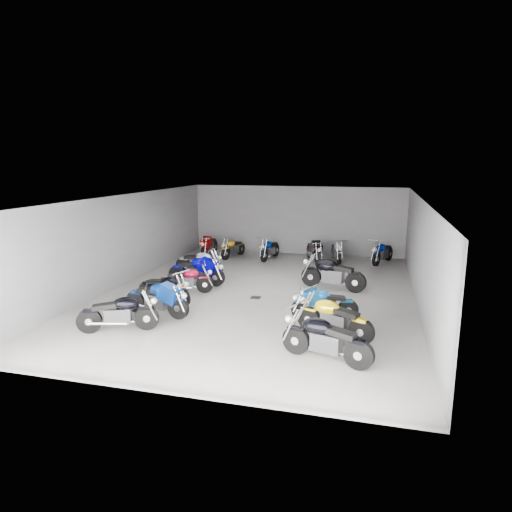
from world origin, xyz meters
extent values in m
plane|color=#9E9B95|center=(0.00, 0.00, 0.00)|extent=(14.00, 14.00, 0.00)
cube|color=slate|center=(0.00, 7.00, 1.60)|extent=(10.00, 0.10, 3.20)
cube|color=slate|center=(-5.00, 0.00, 1.60)|extent=(0.10, 14.00, 3.20)
cube|color=slate|center=(5.00, 0.00, 1.60)|extent=(0.10, 14.00, 3.20)
cube|color=black|center=(0.00, 0.00, 3.22)|extent=(10.00, 14.00, 0.04)
cube|color=black|center=(0.00, -0.50, 0.01)|extent=(0.32, 0.32, 0.01)
cylinder|color=black|center=(-2.02, -4.00, 0.32)|extent=(0.64, 0.38, 0.64)
cylinder|color=black|center=(-3.35, -4.59, 0.32)|extent=(0.64, 0.40, 0.64)
cube|color=#2D2D30|center=(-2.69, -4.30, 0.42)|extent=(0.71, 0.54, 0.40)
ellipsoid|color=black|center=(-2.48, -4.21, 0.74)|extent=(0.78, 0.64, 0.36)
cube|color=black|center=(-2.98, -4.43, 0.70)|extent=(0.67, 0.50, 0.18)
cylinder|color=black|center=(-1.57, -3.02, 0.32)|extent=(0.66, 0.23, 0.64)
cylinder|color=black|center=(-3.01, -2.78, 0.32)|extent=(0.66, 0.25, 0.64)
cube|color=#2D2D30|center=(-2.29, -2.90, 0.42)|extent=(0.70, 0.40, 0.40)
ellipsoid|color=navy|center=(-2.07, -2.94, 0.75)|extent=(0.74, 0.51, 0.36)
cube|color=black|center=(-2.61, -2.85, 0.71)|extent=(0.65, 0.38, 0.18)
cylinder|color=black|center=(-1.90, -2.07, 0.31)|extent=(0.63, 0.29, 0.62)
cylinder|color=black|center=(-3.25, -1.68, 0.31)|extent=(0.64, 0.31, 0.62)
cube|color=#2D2D30|center=(-2.57, -1.88, 0.41)|extent=(0.69, 0.46, 0.39)
ellipsoid|color=black|center=(-2.37, -1.94, 0.72)|extent=(0.74, 0.56, 0.35)
cube|color=black|center=(-2.87, -1.79, 0.68)|extent=(0.64, 0.43, 0.18)
cylinder|color=black|center=(-1.81, -0.38, 0.29)|extent=(0.58, 0.34, 0.58)
cylinder|color=black|center=(-3.00, -0.92, 0.29)|extent=(0.58, 0.36, 0.58)
cube|color=#2D2D30|center=(-2.41, -0.65, 0.38)|extent=(0.65, 0.49, 0.36)
ellipsoid|color=maroon|center=(-2.22, -0.57, 0.67)|extent=(0.71, 0.58, 0.33)
cube|color=black|center=(-2.67, -0.77, 0.63)|extent=(0.61, 0.46, 0.16)
cylinder|color=black|center=(-1.72, 0.48, 0.33)|extent=(0.66, 0.16, 0.66)
cylinder|color=black|center=(-3.21, 0.54, 0.33)|extent=(0.66, 0.18, 0.66)
cube|color=#2D2D30|center=(-2.47, 0.51, 0.43)|extent=(0.68, 0.33, 0.41)
ellipsoid|color=#0402A1|center=(-2.24, 0.50, 0.76)|extent=(0.71, 0.44, 0.37)
cube|color=black|center=(-2.79, 0.52, 0.72)|extent=(0.64, 0.31, 0.19)
cylinder|color=black|center=(-2.20, 1.71, 0.32)|extent=(0.65, 0.24, 0.63)
cylinder|color=black|center=(-3.61, 1.96, 0.32)|extent=(0.65, 0.26, 0.63)
cube|color=#2D2D30|center=(-2.91, 1.83, 0.42)|extent=(0.68, 0.40, 0.40)
ellipsoid|color=silver|center=(-2.69, 1.79, 0.73)|extent=(0.73, 0.51, 0.36)
cube|color=black|center=(-3.22, 1.89, 0.69)|extent=(0.64, 0.38, 0.18)
cylinder|color=black|center=(2.03, -4.50, 0.33)|extent=(0.67, 0.33, 0.66)
cylinder|color=black|center=(3.46, -4.96, 0.33)|extent=(0.68, 0.35, 0.66)
cube|color=#2D2D30|center=(2.74, -4.73, 0.43)|extent=(0.73, 0.50, 0.41)
ellipsoid|color=black|center=(2.53, -4.66, 0.76)|extent=(0.79, 0.61, 0.37)
cube|color=black|center=(3.06, -4.83, 0.72)|extent=(0.69, 0.47, 0.19)
cylinder|color=black|center=(2.11, -2.99, 0.32)|extent=(0.65, 0.37, 0.65)
cylinder|color=black|center=(3.46, -3.56, 0.32)|extent=(0.65, 0.39, 0.65)
cube|color=#2D2D30|center=(2.78, -3.28, 0.42)|extent=(0.72, 0.54, 0.40)
ellipsoid|color=yellow|center=(2.58, -3.19, 0.75)|extent=(0.79, 0.64, 0.36)
cube|color=black|center=(3.08, -3.40, 0.71)|extent=(0.68, 0.50, 0.18)
cylinder|color=black|center=(1.76, -2.16, 0.29)|extent=(0.59, 0.26, 0.58)
cylinder|color=black|center=(3.03, -1.83, 0.29)|extent=(0.59, 0.28, 0.58)
cube|color=#2D2D30|center=(2.40, -1.99, 0.38)|extent=(0.64, 0.41, 0.36)
ellipsoid|color=#115CA2|center=(2.20, -2.05, 0.67)|extent=(0.69, 0.51, 0.32)
cube|color=black|center=(2.68, -1.92, 0.63)|extent=(0.60, 0.39, 0.16)
cylinder|color=black|center=(1.54, 1.34, 0.35)|extent=(0.72, 0.31, 0.71)
cylinder|color=black|center=(3.10, 0.94, 0.35)|extent=(0.73, 0.33, 0.71)
cube|color=#2D2D30|center=(2.32, 1.14, 0.46)|extent=(0.78, 0.50, 0.44)
ellipsoid|color=black|center=(2.08, 1.20, 0.82)|extent=(0.84, 0.61, 0.40)
cube|color=black|center=(2.66, 1.05, 0.77)|extent=(0.73, 0.46, 0.20)
cylinder|color=black|center=(-3.86, 4.84, 0.31)|extent=(0.14, 0.62, 0.62)
cylinder|color=black|center=(-3.89, 6.24, 0.31)|extent=(0.16, 0.62, 0.62)
cube|color=#2D2D30|center=(-3.88, 5.54, 0.40)|extent=(0.31, 0.63, 0.39)
ellipsoid|color=#930404|center=(-3.87, 5.33, 0.71)|extent=(0.40, 0.67, 0.35)
cube|color=black|center=(-3.88, 5.85, 0.67)|extent=(0.29, 0.59, 0.18)
cylinder|color=black|center=(-2.79, 4.74, 0.29)|extent=(0.25, 0.59, 0.57)
cylinder|color=black|center=(-2.47, 6.00, 0.29)|extent=(0.27, 0.59, 0.57)
cube|color=#2D2D30|center=(-2.63, 5.37, 0.38)|extent=(0.40, 0.63, 0.36)
ellipsoid|color=#F5A91B|center=(-2.68, 5.18, 0.66)|extent=(0.50, 0.68, 0.32)
cube|color=black|center=(-2.56, 5.65, 0.63)|extent=(0.38, 0.59, 0.16)
cylinder|color=black|center=(-1.02, 4.76, 0.30)|extent=(0.21, 0.61, 0.60)
cylinder|color=black|center=(-0.81, 6.11, 0.30)|extent=(0.23, 0.62, 0.60)
cube|color=#2D2D30|center=(-0.91, 5.43, 0.39)|extent=(0.37, 0.65, 0.38)
ellipsoid|color=navy|center=(-0.95, 5.23, 0.70)|extent=(0.47, 0.69, 0.34)
cube|color=black|center=(-0.87, 5.73, 0.66)|extent=(0.35, 0.61, 0.17)
cylinder|color=black|center=(1.34, 4.75, 0.32)|extent=(0.36, 0.64, 0.64)
cylinder|color=black|center=(0.80, 6.09, 0.32)|extent=(0.38, 0.65, 0.64)
cube|color=#2D2D30|center=(1.07, 5.42, 0.42)|extent=(0.52, 0.72, 0.40)
ellipsoid|color=black|center=(1.15, 5.22, 0.74)|extent=(0.63, 0.78, 0.36)
cube|color=black|center=(0.95, 5.72, 0.70)|extent=(0.49, 0.67, 0.18)
cylinder|color=black|center=(2.19, 5.17, 0.29)|extent=(0.26, 0.59, 0.58)
cylinder|color=black|center=(1.85, 6.43, 0.29)|extent=(0.28, 0.59, 0.58)
cube|color=#2D2D30|center=(2.02, 5.80, 0.38)|extent=(0.41, 0.64, 0.36)
ellipsoid|color=#B1B1B8|center=(2.07, 5.61, 0.67)|extent=(0.51, 0.69, 0.32)
cube|color=black|center=(1.95, 6.08, 0.63)|extent=(0.39, 0.60, 0.16)
cylinder|color=black|center=(3.74, 5.19, 0.31)|extent=(0.35, 0.62, 0.62)
cylinder|color=black|center=(4.26, 6.50, 0.31)|extent=(0.37, 0.63, 0.62)
cube|color=#2D2D30|center=(4.00, 5.85, 0.41)|extent=(0.50, 0.69, 0.39)
ellipsoid|color=#001E9F|center=(3.92, 5.65, 0.72)|extent=(0.61, 0.76, 0.35)
cube|color=black|center=(4.12, 6.13, 0.68)|extent=(0.47, 0.65, 0.18)
camera|label=1|loc=(3.67, -14.24, 4.35)|focal=32.00mm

